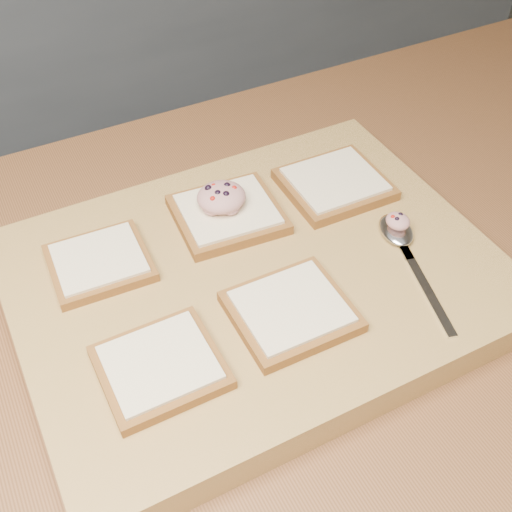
# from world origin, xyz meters

# --- Properties ---
(island_counter) EXTENTS (2.00, 0.80, 0.90)m
(island_counter) POSITION_xyz_m (0.00, 0.00, 0.45)
(island_counter) COLOR slate
(island_counter) RESTS_ON ground
(cutting_board) EXTENTS (0.55, 0.42, 0.04)m
(cutting_board) POSITION_xyz_m (0.15, -0.02, 0.92)
(cutting_board) COLOR tan
(cutting_board) RESTS_ON island_counter
(bread_far_left) EXTENTS (0.12, 0.11, 0.02)m
(bread_far_left) POSITION_xyz_m (-0.01, 0.06, 0.95)
(bread_far_left) COLOR brown
(bread_far_left) RESTS_ON cutting_board
(bread_far_center) EXTENTS (0.14, 0.13, 0.02)m
(bread_far_center) POSITION_xyz_m (0.16, 0.07, 0.95)
(bread_far_center) COLOR brown
(bread_far_center) RESTS_ON cutting_board
(bread_far_right) EXTENTS (0.13, 0.12, 0.02)m
(bread_far_right) POSITION_xyz_m (0.31, 0.06, 0.95)
(bread_far_right) COLOR brown
(bread_far_right) RESTS_ON cutting_board
(bread_near_left) EXTENTS (0.12, 0.11, 0.02)m
(bread_near_left) POSITION_xyz_m (0.00, -0.10, 0.95)
(bread_near_left) COLOR brown
(bread_near_left) RESTS_ON cutting_board
(bread_near_center) EXTENTS (0.12, 0.11, 0.02)m
(bread_near_center) POSITION_xyz_m (0.15, -0.10, 0.95)
(bread_near_center) COLOR brown
(bread_near_center) RESTS_ON cutting_board
(tuna_salad_dollop) EXTENTS (0.06, 0.06, 0.03)m
(tuna_salad_dollop) POSITION_xyz_m (0.16, 0.08, 0.98)
(tuna_salad_dollop) COLOR tan
(tuna_salad_dollop) RESTS_ON bread_far_center
(spoon) EXTENTS (0.07, 0.19, 0.01)m
(spoon) POSITION_xyz_m (0.33, -0.06, 0.95)
(spoon) COLOR silver
(spoon) RESTS_ON cutting_board
(spoon_salad) EXTENTS (0.03, 0.03, 0.02)m
(spoon_salad) POSITION_xyz_m (0.33, -0.05, 0.96)
(spoon_salad) COLOR tan
(spoon_salad) RESTS_ON spoon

